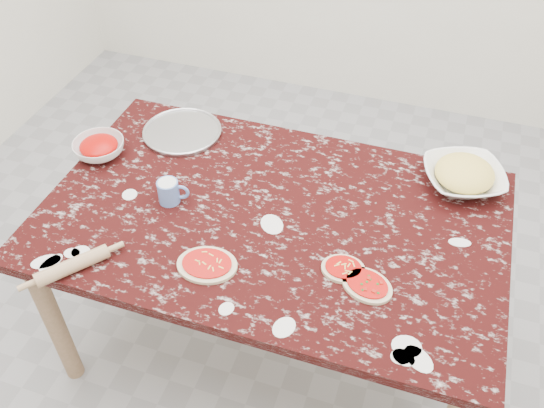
{
  "coord_description": "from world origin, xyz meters",
  "views": [
    {
      "loc": [
        0.46,
        -1.37,
        2.17
      ],
      "look_at": [
        0.0,
        0.0,
        0.8
      ],
      "focal_mm": 38.46,
      "sensor_mm": 36.0,
      "label": 1
    }
  ],
  "objects_px": {
    "pizza_tray": "(182,132)",
    "flour_mug": "(169,191)",
    "sauce_bowl": "(99,148)",
    "rolling_pin": "(72,266)",
    "cheese_bowl": "(463,177)",
    "worktable": "(272,231)"
  },
  "relations": [
    {
      "from": "worktable",
      "to": "sauce_bowl",
      "type": "height_order",
      "value": "sauce_bowl"
    },
    {
      "from": "worktable",
      "to": "flour_mug",
      "type": "xyz_separation_m",
      "value": [
        -0.36,
        -0.05,
        0.13
      ]
    },
    {
      "from": "sauce_bowl",
      "to": "cheese_bowl",
      "type": "relative_size",
      "value": 0.69
    },
    {
      "from": "pizza_tray",
      "to": "cheese_bowl",
      "type": "height_order",
      "value": "cheese_bowl"
    },
    {
      "from": "pizza_tray",
      "to": "sauce_bowl",
      "type": "bearing_deg",
      "value": -136.96
    },
    {
      "from": "sauce_bowl",
      "to": "rolling_pin",
      "type": "distance_m",
      "value": 0.59
    },
    {
      "from": "cheese_bowl",
      "to": "sauce_bowl",
      "type": "bearing_deg",
      "value": -168.87
    },
    {
      "from": "sauce_bowl",
      "to": "rolling_pin",
      "type": "bearing_deg",
      "value": -67.55
    },
    {
      "from": "cheese_bowl",
      "to": "rolling_pin",
      "type": "relative_size",
      "value": 1.22
    },
    {
      "from": "cheese_bowl",
      "to": "rolling_pin",
      "type": "height_order",
      "value": "cheese_bowl"
    },
    {
      "from": "cheese_bowl",
      "to": "flour_mug",
      "type": "xyz_separation_m",
      "value": [
        -0.98,
        -0.42,
        0.01
      ]
    },
    {
      "from": "pizza_tray",
      "to": "flour_mug",
      "type": "bearing_deg",
      "value": -70.9
    },
    {
      "from": "sauce_bowl",
      "to": "rolling_pin",
      "type": "relative_size",
      "value": 0.84
    },
    {
      "from": "pizza_tray",
      "to": "cheese_bowl",
      "type": "distance_m",
      "value": 1.11
    },
    {
      "from": "worktable",
      "to": "pizza_tray",
      "type": "height_order",
      "value": "pizza_tray"
    },
    {
      "from": "cheese_bowl",
      "to": "worktable",
      "type": "bearing_deg",
      "value": -148.79
    },
    {
      "from": "flour_mug",
      "to": "rolling_pin",
      "type": "distance_m",
      "value": 0.42
    },
    {
      "from": "worktable",
      "to": "rolling_pin",
      "type": "xyz_separation_m",
      "value": [
        -0.51,
        -0.44,
        0.11
      ]
    },
    {
      "from": "worktable",
      "to": "rolling_pin",
      "type": "bearing_deg",
      "value": -139.49
    },
    {
      "from": "worktable",
      "to": "pizza_tray",
      "type": "bearing_deg",
      "value": 146.24
    },
    {
      "from": "cheese_bowl",
      "to": "pizza_tray",
      "type": "bearing_deg",
      "value": -178.01
    },
    {
      "from": "worktable",
      "to": "sauce_bowl",
      "type": "xyz_separation_m",
      "value": [
        -0.74,
        0.1,
        0.11
      ]
    }
  ]
}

